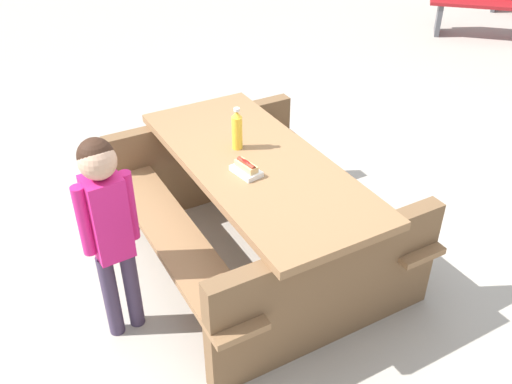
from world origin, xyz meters
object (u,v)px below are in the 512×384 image
child_in_coat (108,218)px  park_bench_near (490,1)px  hotdog_tray (246,169)px  picnic_table (256,203)px  soda_bottle (237,130)px

child_in_coat → park_bench_near: bearing=109.5°
hotdog_tray → child_in_coat: child_in_coat is taller
park_bench_near → hotdog_tray: bearing=-67.6°
picnic_table → soda_bottle: bearing=-176.5°
soda_bottle → park_bench_near: 5.43m
soda_bottle → park_bench_near: bearing=110.2°
soda_bottle → park_bench_near: (-1.87, 5.08, -0.42)m
soda_bottle → child_in_coat: 0.97m
soda_bottle → child_in_coat: child_in_coat is taller
picnic_table → child_in_coat: 1.00m
child_in_coat → park_bench_near: child_in_coat is taller
child_in_coat → park_bench_near: size_ratio=0.87×
picnic_table → park_bench_near: (-2.05, 5.07, 0.00)m
soda_bottle → park_bench_near: size_ratio=0.19×
picnic_table → soda_bottle: 0.47m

